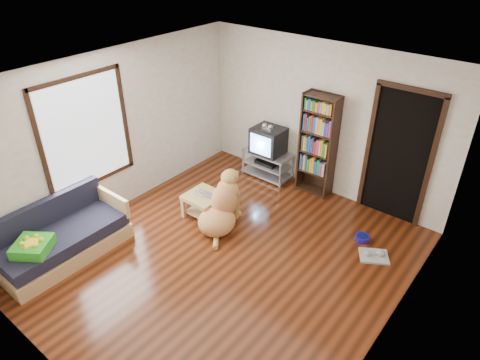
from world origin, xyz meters
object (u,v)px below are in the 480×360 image
Objects in this scene: dog_bowl at (362,238)px; coffee_table at (204,201)px; sofa at (63,239)px; laptop at (202,195)px; grey_rag at (374,256)px; tv_stand at (268,163)px; dog at (222,208)px; crt_tv at (269,140)px; green_cushion at (33,246)px; bookshelf at (318,140)px.

dog_bowl is 2.52m from coffee_table.
sofa reaches higher than dog_bowl.
grey_rag is (2.59, 0.80, -0.40)m from laptop.
dog reaches higher than tv_stand.
coffee_table is at bearing -155.98° from dog_bowl.
grey_rag is at bearing -20.25° from crt_tv.
grey_rag is 0.73× the size of coffee_table.
sofa is (-0.92, -1.91, -0.15)m from laptop.
dog_bowl is at bearing 24.02° from coffee_table.
laptop is at bearing -162.81° from grey_rag.
crt_tv is (0.85, 4.11, 0.25)m from green_cushion.
dog_bowl is 0.24× the size of tv_stand.
green_cushion is 2.54m from coffee_table.
laptop is 0.80× the size of grey_rag.
green_cushion is at bearing -108.35° from coffee_table.
sofa is at bearing -119.54° from laptop.
dog_bowl is 1.78m from bookshelf.
dog is (0.35, -1.70, 0.07)m from tv_stand.
dog_bowl is 0.38× the size of crt_tv.
dog_bowl is 2.35m from tv_stand.
bookshelf is (-1.29, 0.76, 0.96)m from dog_bowl.
crt_tv reaches higher than coffee_table.
coffee_table reaches higher than grey_rag.
tv_stand is at bearing 101.58° from dog.
laptop is at bearing 64.28° from sofa.
dog is (0.40, -0.01, 0.06)m from coffee_table.
laptop is 2.13m from sofa.
tv_stand is at bearing -174.37° from bookshelf.
tv_stand reaches higher than laptop.
dog is (1.32, 1.93, 0.07)m from sofa.
crt_tv reaches higher than sofa.
laptop is (0.80, 2.37, -0.08)m from green_cushion.
grey_rag is 0.44× the size of tv_stand.
grey_rag is at bearing 13.36° from laptop.
dog_bowl is 2.45m from crt_tv.
crt_tv is (0.00, 0.02, 0.47)m from tv_stand.
coffee_table reaches higher than dog_bowl.
laptop is at bearing -91.72° from crt_tv.
coffee_table is at bearing -163.42° from grey_rag.
sofa is at bearing -105.02° from tv_stand.
laptop is 0.14m from coffee_table.
dog reaches higher than coffee_table.
bookshelf reaches higher than tv_stand.
laptop is 1.45× the size of dog_bowl.
coffee_table is at bearing 64.63° from sofa.
tv_stand is (0.85, 4.09, -0.22)m from green_cushion.
tv_stand is at bearing 88.23° from coffee_table.
laptop is at bearing 36.71° from green_cushion.
tv_stand is at bearing 163.47° from dog_bowl.
sofa reaches higher than grey_rag.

